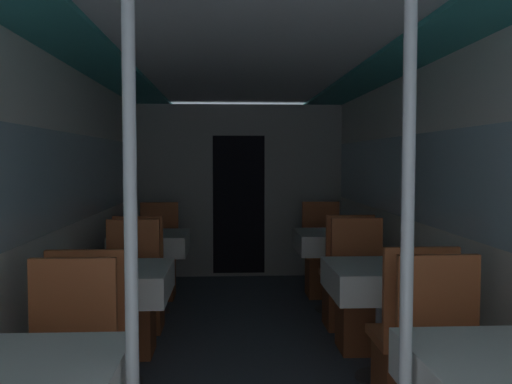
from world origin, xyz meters
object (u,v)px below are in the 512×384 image
Objects in this scene: chair_right_near_1 at (410,364)px; chair_right_near_2 at (346,292)px; support_pole_right_0 at (407,271)px; dining_table_right_2 at (333,244)px; support_pole_left_0 at (131,274)px; chair_right_far_2 at (323,267)px; chair_left_far_2 at (158,269)px; chair_left_near_2 at (142,295)px; dining_table_right_1 at (382,282)px; dining_table_left_1 at (115,285)px; chair_right_far_1 at (361,309)px; chair_left_near_1 at (95,370)px; dining_table_left_2 at (150,245)px; chair_left_far_1 at (131,313)px.

chair_right_near_2 is at bearing 90.00° from chair_right_near_1.
dining_table_right_2 is at bearing 83.45° from support_pole_right_0.
support_pole_left_0 is 4.33m from chair_right_far_2.
chair_left_far_2 is 1.75m from chair_right_far_2.
chair_left_near_2 is 1.00× the size of chair_left_far_2.
support_pole_left_0 reaches higher than dining_table_right_1.
chair_right_near_2 is (0.00, -0.58, -0.34)m from dining_table_right_2.
chair_right_far_1 is (1.75, 0.58, -0.34)m from dining_table_left_1.
support_pole_right_0 reaches higher than chair_left_far_2.
dining_table_left_1 is 0.76× the size of chair_right_far_2.
support_pole_right_0 reaches higher than chair_left_near_1.
support_pole_right_0 reaches higher than dining_table_left_1.
dining_table_right_1 is (0.40, 1.73, -0.42)m from support_pole_right_0.
chair_right_near_2 reaches higher than dining_table_right_2.
chair_left_far_2 is 2.10m from chair_right_near_2.
dining_table_left_1 is 0.76× the size of chair_left_near_2.
support_pole_left_0 is 2.80× the size of dining_table_left_1.
dining_table_left_2 is 2.92m from chair_right_near_1.
dining_table_right_1 is at bearing 18.48° from chair_left_near_1.
chair_left_near_1 is 1.00× the size of chair_left_far_2.
dining_table_right_1 is 2.34m from chair_right_far_2.
chair_left_far_1 is at bearing 0.00° from chair_right_far_1.
chair_right_far_1 is (1.75, -1.14, -0.34)m from dining_table_left_2.
dining_table_left_2 is 0.76× the size of chair_left_near_2.
dining_table_right_2 is at bearing 44.65° from dining_table_left_1.
chair_left_far_1 and chair_right_far_1 have the same top height.
dining_table_left_2 is 0.76× the size of chair_right_near_2.
dining_table_left_1 is at bearing -90.00° from dining_table_left_2.
chair_right_near_1 is at bearing 40.21° from support_pole_left_0.
dining_table_right_2 is (1.75, 0.00, 0.00)m from dining_table_left_2.
support_pole_right_0 is at bearing -68.63° from dining_table_left_2.
support_pole_right_0 is at bearing -109.13° from chair_right_near_1.
chair_right_far_1 and chair_right_near_2 have the same top height.
chair_right_far_2 reaches higher than dining_table_right_1.
dining_table_right_1 is 0.76× the size of chair_right_far_1.
support_pole_left_0 reaches higher than chair_right_near_1.
support_pole_left_0 is at bearing -70.87° from chair_left_near_1.
dining_table_left_1 is 0.68m from chair_left_far_1.
dining_table_left_1 and dining_table_right_2 have the same top height.
chair_right_far_2 is at bearing 90.00° from chair_right_near_1.
chair_left_near_1 is at bearing 109.13° from support_pole_left_0.
chair_right_far_1 is at bearing -90.00° from chair_right_near_2.
chair_left_near_1 is 1.93m from support_pole_right_0.
chair_left_far_1 is at bearing 146.24° from chair_right_near_1.
chair_right_far_2 is (0.40, 4.04, -0.76)m from support_pole_right_0.
chair_right_near_1 is at bearing 90.00° from chair_right_far_2.
support_pole_left_0 reaches higher than chair_left_near_2.
chair_left_far_2 is at bearing 90.00° from chair_left_near_2.
support_pole_left_0 is 1.82m from dining_table_left_1.
chair_left_near_2 is 1.75m from chair_right_near_2.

